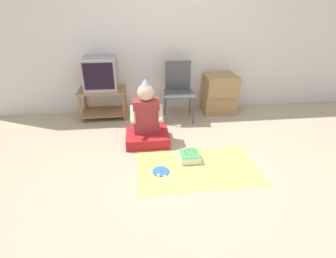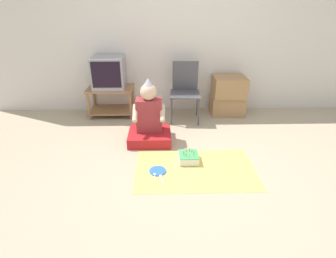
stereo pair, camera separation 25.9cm
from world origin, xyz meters
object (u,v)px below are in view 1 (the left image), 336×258
tv (100,74)px  paper_plate (161,171)px  folding_chair (178,87)px  cardboard_box_stack (220,94)px  person_seated (147,123)px  birthday_cake (190,156)px

tv → paper_plate: tv is taller
paper_plate → folding_chair: bearing=74.3°
folding_chair → cardboard_box_stack: (0.73, 0.14, -0.18)m
person_seated → tv: bearing=125.7°
tv → person_seated: 1.22m
folding_chair → birthday_cake: folding_chair is taller
person_seated → birthday_cake: (0.48, -0.55, -0.22)m
cardboard_box_stack → birthday_cake: size_ratio=2.76×
tv → folding_chair: size_ratio=0.55×
tv → folding_chair: 1.23m
folding_chair → cardboard_box_stack: bearing=10.8°
folding_chair → birthday_cake: (-0.06, -1.31, -0.46)m
tv → cardboard_box_stack: size_ratio=0.77×
paper_plate → cardboard_box_stack: bearing=55.1°
tv → person_seated: (0.66, -0.92, -0.45)m
birthday_cake → paper_plate: bearing=-151.2°
cardboard_box_stack → paper_plate: (-1.15, -1.65, -0.32)m
tv → birthday_cake: tv is taller
person_seated → birthday_cake: bearing=-48.6°
cardboard_box_stack → person_seated: (-1.27, -0.90, -0.06)m
folding_chair → paper_plate: size_ratio=4.72×
cardboard_box_stack → person_seated: bearing=-144.6°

